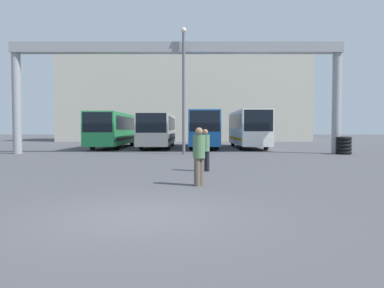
{
  "coord_description": "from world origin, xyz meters",
  "views": [
    {
      "loc": [
        1.07,
        -7.41,
        1.76
      ],
      "look_at": [
        1.01,
        20.94,
        0.57
      ],
      "focal_mm": 35.0,
      "sensor_mm": 36.0,
      "label": 1
    }
  ],
  "objects_px": {
    "pedestrian_far_center": "(200,155)",
    "pedestrian_mid_right": "(206,149)",
    "bus_slot_0": "(115,128)",
    "bus_slot_1": "(159,128)",
    "bus_slot_2": "(203,127)",
    "tire_stack": "(345,145)",
    "lamp_post": "(184,86)",
    "bus_slot_3": "(249,127)"
  },
  "relations": [
    {
      "from": "pedestrian_far_center",
      "to": "pedestrian_mid_right",
      "type": "bearing_deg",
      "value": -142.47
    },
    {
      "from": "bus_slot_0",
      "to": "pedestrian_mid_right",
      "type": "xyz_separation_m",
      "value": [
        7.73,
        -19.14,
        -0.87
      ]
    },
    {
      "from": "bus_slot_1",
      "to": "bus_slot_2",
      "type": "relative_size",
      "value": 1.04
    },
    {
      "from": "tire_stack",
      "to": "lamp_post",
      "type": "xyz_separation_m",
      "value": [
        -10.9,
        -0.07,
        4.03
      ]
    },
    {
      "from": "bus_slot_1",
      "to": "bus_slot_0",
      "type": "bearing_deg",
      "value": -178.74
    },
    {
      "from": "bus_slot_0",
      "to": "bus_slot_2",
      "type": "xyz_separation_m",
      "value": [
        8.15,
        -0.15,
        0.07
      ]
    },
    {
      "from": "pedestrian_far_center",
      "to": "lamp_post",
      "type": "xyz_separation_m",
      "value": [
        -0.77,
        13.91,
        3.68
      ]
    },
    {
      "from": "pedestrian_mid_right",
      "to": "pedestrian_far_center",
      "type": "distance_m",
      "value": 3.89
    },
    {
      "from": "pedestrian_far_center",
      "to": "bus_slot_2",
      "type": "bearing_deg",
      "value": -139.5
    },
    {
      "from": "bus_slot_3",
      "to": "pedestrian_far_center",
      "type": "relative_size",
      "value": 5.94
    },
    {
      "from": "bus_slot_2",
      "to": "lamp_post",
      "type": "bearing_deg",
      "value": -99.69
    },
    {
      "from": "bus_slot_0",
      "to": "pedestrian_far_center",
      "type": "relative_size",
      "value": 6.82
    },
    {
      "from": "bus_slot_2",
      "to": "tire_stack",
      "type": "height_order",
      "value": "bus_slot_2"
    },
    {
      "from": "lamp_post",
      "to": "tire_stack",
      "type": "bearing_deg",
      "value": 0.35
    },
    {
      "from": "tire_stack",
      "to": "lamp_post",
      "type": "relative_size",
      "value": 0.14
    },
    {
      "from": "bus_slot_1",
      "to": "lamp_post",
      "type": "bearing_deg",
      "value": -74.51
    },
    {
      "from": "bus_slot_0",
      "to": "bus_slot_2",
      "type": "height_order",
      "value": "bus_slot_2"
    },
    {
      "from": "bus_slot_2",
      "to": "pedestrian_far_center",
      "type": "distance_m",
      "value": 22.89
    },
    {
      "from": "bus_slot_1",
      "to": "bus_slot_2",
      "type": "xyz_separation_m",
      "value": [
        4.08,
        -0.24,
        0.1
      ]
    },
    {
      "from": "bus_slot_0",
      "to": "tire_stack",
      "type": "bearing_deg",
      "value": -27.28
    },
    {
      "from": "pedestrian_far_center",
      "to": "bus_slot_1",
      "type": "bearing_deg",
      "value": -129.43
    },
    {
      "from": "bus_slot_0",
      "to": "lamp_post",
      "type": "xyz_separation_m",
      "value": [
        6.62,
        -9.1,
        2.84
      ]
    },
    {
      "from": "lamp_post",
      "to": "bus_slot_3",
      "type": "bearing_deg",
      "value": 56.03
    },
    {
      "from": "bus_slot_3",
      "to": "lamp_post",
      "type": "distance_m",
      "value": 10.4
    },
    {
      "from": "bus_slot_0",
      "to": "tire_stack",
      "type": "relative_size",
      "value": 10.18
    },
    {
      "from": "bus_slot_1",
      "to": "lamp_post",
      "type": "relative_size",
      "value": 1.45
    },
    {
      "from": "lamp_post",
      "to": "pedestrian_far_center",
      "type": "bearing_deg",
      "value": -86.82
    },
    {
      "from": "pedestrian_mid_right",
      "to": "bus_slot_0",
      "type": "bearing_deg",
      "value": -71.83
    },
    {
      "from": "bus_slot_0",
      "to": "bus_slot_1",
      "type": "relative_size",
      "value": 0.99
    },
    {
      "from": "bus_slot_2",
      "to": "pedestrian_mid_right",
      "type": "distance_m",
      "value": 19.01
    },
    {
      "from": "bus_slot_0",
      "to": "pedestrian_far_center",
      "type": "xyz_separation_m",
      "value": [
        7.4,
        -23.01,
        -0.84
      ]
    },
    {
      "from": "pedestrian_mid_right",
      "to": "lamp_post",
      "type": "bearing_deg",
      "value": -87.54
    },
    {
      "from": "bus_slot_1",
      "to": "pedestrian_mid_right",
      "type": "height_order",
      "value": "bus_slot_1"
    },
    {
      "from": "bus_slot_2",
      "to": "bus_slot_3",
      "type": "relative_size",
      "value": 1.12
    },
    {
      "from": "pedestrian_far_center",
      "to": "tire_stack",
      "type": "xyz_separation_m",
      "value": [
        10.13,
        13.98,
        -0.35
      ]
    },
    {
      "from": "bus_slot_1",
      "to": "tire_stack",
      "type": "xyz_separation_m",
      "value": [
        13.45,
        -9.13,
        -1.15
      ]
    },
    {
      "from": "bus_slot_2",
      "to": "lamp_post",
      "type": "distance_m",
      "value": 9.5
    },
    {
      "from": "bus_slot_0",
      "to": "bus_slot_1",
      "type": "bearing_deg",
      "value": 1.26
    },
    {
      "from": "bus_slot_3",
      "to": "pedestrian_mid_right",
      "type": "height_order",
      "value": "bus_slot_3"
    },
    {
      "from": "bus_slot_3",
      "to": "bus_slot_2",
      "type": "bearing_deg",
      "value": 171.14
    },
    {
      "from": "bus_slot_2",
      "to": "tire_stack",
      "type": "xyz_separation_m",
      "value": [
        9.37,
        -8.88,
        -1.26
      ]
    },
    {
      "from": "bus_slot_1",
      "to": "lamp_post",
      "type": "distance_m",
      "value": 9.96
    }
  ]
}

